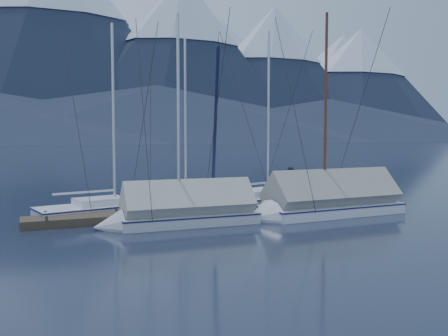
{
  "coord_description": "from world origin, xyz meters",
  "views": [
    {
      "loc": [
        -8.61,
        -18.79,
        3.77
      ],
      "look_at": [
        0.0,
        2.0,
        2.2
      ],
      "focal_mm": 38.0,
      "sensor_mm": 36.0,
      "label": 1
    }
  ],
  "objects_px": {
    "sailboat_open_left": "(125,209)",
    "sailboat_covered_near": "(321,204)",
    "person": "(291,185)",
    "sailboat_covered_far": "(176,214)",
    "sailboat_open_mid": "(196,205)",
    "sailboat_open_right": "(274,199)"
  },
  "relations": [
    {
      "from": "sailboat_open_left",
      "to": "sailboat_covered_near",
      "type": "bearing_deg",
      "value": -28.21
    },
    {
      "from": "sailboat_open_left",
      "to": "person",
      "type": "bearing_deg",
      "value": -17.67
    },
    {
      "from": "sailboat_covered_near",
      "to": "person",
      "type": "bearing_deg",
      "value": 103.4
    },
    {
      "from": "sailboat_covered_far",
      "to": "person",
      "type": "bearing_deg",
      "value": 14.28
    },
    {
      "from": "sailboat_open_mid",
      "to": "sailboat_open_right",
      "type": "relative_size",
      "value": 0.92
    },
    {
      "from": "sailboat_open_mid",
      "to": "person",
      "type": "relative_size",
      "value": 5.16
    },
    {
      "from": "sailboat_covered_near",
      "to": "sailboat_covered_far",
      "type": "distance_m",
      "value": 7.01
    },
    {
      "from": "sailboat_covered_near",
      "to": "sailboat_covered_far",
      "type": "relative_size",
      "value": 1.09
    },
    {
      "from": "sailboat_open_right",
      "to": "person",
      "type": "distance_m",
      "value": 2.96
    },
    {
      "from": "sailboat_open_mid",
      "to": "sailboat_covered_far",
      "type": "xyz_separation_m",
      "value": [
        -2.23,
        -3.92,
        0.3
      ]
    },
    {
      "from": "sailboat_open_right",
      "to": "sailboat_covered_far",
      "type": "bearing_deg",
      "value": -148.17
    },
    {
      "from": "sailboat_open_left",
      "to": "person",
      "type": "relative_size",
      "value": 5.41
    },
    {
      "from": "sailboat_open_right",
      "to": "sailboat_covered_far",
      "type": "xyz_separation_m",
      "value": [
        -7.04,
        -4.37,
        0.29
      ]
    },
    {
      "from": "sailboat_covered_far",
      "to": "sailboat_open_left",
      "type": "bearing_deg",
      "value": 107.77
    },
    {
      "from": "sailboat_open_right",
      "to": "person",
      "type": "height_order",
      "value": "sailboat_open_right"
    },
    {
      "from": "sailboat_open_mid",
      "to": "sailboat_open_right",
      "type": "distance_m",
      "value": 4.84
    },
    {
      "from": "sailboat_open_mid",
      "to": "sailboat_covered_far",
      "type": "distance_m",
      "value": 4.52
    },
    {
      "from": "sailboat_open_right",
      "to": "sailboat_covered_near",
      "type": "bearing_deg",
      "value": -90.54
    },
    {
      "from": "sailboat_open_left",
      "to": "sailboat_covered_far",
      "type": "relative_size",
      "value": 1.04
    },
    {
      "from": "sailboat_open_right",
      "to": "sailboat_covered_near",
      "type": "xyz_separation_m",
      "value": [
        -0.04,
        -4.68,
        0.34
      ]
    },
    {
      "from": "sailboat_open_mid",
      "to": "sailboat_covered_far",
      "type": "relative_size",
      "value": 0.99
    },
    {
      "from": "sailboat_covered_near",
      "to": "person",
      "type": "relative_size",
      "value": 5.67
    }
  ]
}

